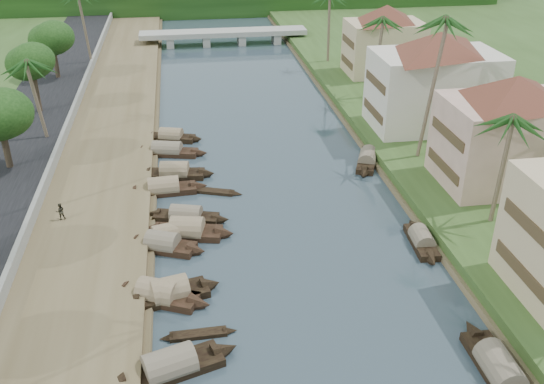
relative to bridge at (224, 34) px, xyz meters
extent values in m
plane|color=#31414A|center=(0.00, -72.00, -1.72)|extent=(220.00, 220.00, 0.00)
cube|color=brown|center=(-16.00, -52.00, -1.32)|extent=(10.00, 180.00, 0.80)
cube|color=#30491D|center=(19.00, -52.00, -1.12)|extent=(16.00, 180.00, 1.20)
cube|color=slate|center=(-20.20, -52.00, -0.37)|extent=(0.40, 180.00, 1.10)
cube|color=#A0A096|center=(0.00, 0.00, 0.28)|extent=(28.00, 4.00, 0.80)
cube|color=#A0A096|center=(-9.00, 0.00, -0.82)|extent=(1.20, 3.50, 1.80)
cube|color=#A0A096|center=(-3.00, 0.00, -0.82)|extent=(1.20, 3.50, 1.80)
cube|color=#A0A096|center=(3.00, 0.00, -0.82)|extent=(1.20, 3.50, 1.80)
cube|color=#A0A096|center=(9.00, 0.00, -0.82)|extent=(1.20, 3.50, 1.80)
cube|color=#4A3822|center=(12.95, -74.00, 1.48)|extent=(0.10, 6.40, 0.90)
cube|color=#4A3822|center=(12.95, -74.00, 4.68)|extent=(0.10, 6.40, 0.90)
cube|color=beige|center=(20.00, -58.00, 3.23)|extent=(11.00, 8.00, 7.50)
pyramid|color=brown|center=(20.00, -58.00, 8.08)|extent=(14.11, 14.11, 2.20)
cube|color=#4A3822|center=(14.45, -58.00, 1.35)|extent=(0.10, 6.40, 0.90)
cube|color=#4A3822|center=(14.45, -58.00, 4.35)|extent=(0.10, 6.40, 0.90)
cube|color=silver|center=(19.00, -44.00, 3.48)|extent=(13.00, 8.00, 8.00)
pyramid|color=brown|center=(19.00, -44.00, 8.58)|extent=(15.59, 15.59, 2.20)
cube|color=#4A3822|center=(12.45, -44.00, 1.48)|extent=(0.10, 6.40, 0.90)
cube|color=#4A3822|center=(12.45, -44.00, 4.68)|extent=(0.10, 6.40, 0.90)
cube|color=#CCB589|center=(20.00, -24.00, 2.98)|extent=(10.00, 7.00, 7.00)
pyramid|color=brown|center=(20.00, -24.00, 7.58)|extent=(12.62, 12.62, 2.20)
cube|color=#4A3822|center=(14.95, -24.00, 1.23)|extent=(0.10, 5.60, 0.90)
cube|color=#4A3822|center=(14.95, -24.00, 4.03)|extent=(0.10, 5.60, 0.90)
cube|color=black|center=(-9.41, -76.19, -1.52)|extent=(6.49, 3.78, 0.70)
cone|color=black|center=(-6.14, -75.14, -1.44)|extent=(2.24, 2.24, 1.97)
cylinder|color=#756B58|center=(-9.41, -76.19, -1.14)|extent=(5.13, 3.40, 2.05)
cube|color=black|center=(-10.17, -69.19, -1.52)|extent=(5.83, 4.03, 0.70)
cone|color=black|center=(-7.37, -70.48, -1.44)|extent=(2.17, 2.21, 1.87)
cone|color=black|center=(-12.97, -67.90, -1.44)|extent=(2.17, 2.21, 1.87)
cylinder|color=#967A5F|center=(-10.17, -69.19, -1.14)|extent=(4.67, 3.55, 1.96)
cube|color=black|center=(-9.35, -69.14, -1.52)|extent=(5.48, 3.13, 0.70)
cone|color=black|center=(-6.57, -68.47, -1.44)|extent=(1.90, 2.10, 1.95)
cone|color=black|center=(-12.14, -69.81, -1.44)|extent=(1.90, 2.10, 1.95)
cylinder|color=#967A5F|center=(-9.35, -69.14, -1.14)|extent=(4.31, 2.93, 2.07)
cube|color=black|center=(-9.90, -62.90, -1.52)|extent=(5.36, 3.63, 0.70)
cone|color=black|center=(-7.31, -63.99, -1.44)|extent=(1.99, 2.08, 1.79)
cone|color=black|center=(-12.49, -61.82, -1.44)|extent=(1.99, 2.08, 1.79)
cylinder|color=#756B58|center=(-9.90, -62.90, -1.14)|extent=(4.29, 3.23, 1.88)
cube|color=black|center=(-9.47, -61.52, -1.52)|extent=(5.23, 2.73, 0.70)
cone|color=black|center=(-6.78, -60.85, -1.44)|extent=(1.73, 1.72, 1.58)
cone|color=black|center=(-12.17, -62.19, -1.44)|extent=(1.73, 1.72, 1.58)
cylinder|color=#967A5F|center=(-9.47, -61.52, -1.14)|extent=(4.10, 2.50, 1.64)
cube|color=black|center=(-7.97, -61.15, -1.52)|extent=(5.81, 3.23, 0.70)
cone|color=black|center=(-5.00, -61.84, -1.44)|extent=(1.99, 2.16, 2.01)
cone|color=black|center=(-10.94, -60.46, -1.44)|extent=(1.99, 2.16, 2.01)
cylinder|color=#967A5F|center=(-7.97, -61.15, -1.14)|extent=(4.57, 3.02, 2.13)
cube|color=black|center=(-8.00, -58.73, -1.52)|extent=(5.57, 3.03, 0.70)
cone|color=black|center=(-5.15, -59.57, -1.44)|extent=(1.86, 1.80, 1.60)
cone|color=black|center=(-10.85, -57.90, -1.44)|extent=(1.86, 1.80, 1.60)
cylinder|color=#756B58|center=(-8.00, -58.73, -1.14)|extent=(4.38, 2.74, 1.65)
cube|color=black|center=(-9.86, -53.44, -1.52)|extent=(5.89, 2.21, 0.70)
cone|color=black|center=(-6.64, -53.27, -1.44)|extent=(1.76, 1.80, 1.90)
cone|color=black|center=(-13.08, -53.62, -1.44)|extent=(1.76, 1.80, 1.90)
cylinder|color=#967A5F|center=(-9.86, -53.44, -1.14)|extent=(4.53, 2.21, 1.98)
cube|color=black|center=(-8.85, -50.26, -1.52)|extent=(5.80, 2.71, 0.70)
cone|color=black|center=(-5.79, -50.71, -1.44)|extent=(1.85, 1.94, 1.90)
cone|color=black|center=(-11.92, -49.80, -1.44)|extent=(1.85, 1.94, 1.90)
cylinder|color=#967A5F|center=(-8.85, -50.26, -1.14)|extent=(4.51, 2.59, 1.99)
cube|color=black|center=(-9.55, -44.91, -1.52)|extent=(6.44, 3.18, 0.70)
cone|color=black|center=(-6.21, -45.75, -1.44)|extent=(2.08, 1.93, 1.75)
cone|color=black|center=(-12.89, -44.08, -1.44)|extent=(2.08, 1.93, 1.75)
cylinder|color=#756B58|center=(-9.55, -44.91, -1.14)|extent=(5.03, 2.89, 1.79)
cube|color=black|center=(-9.12, -41.13, -1.52)|extent=(5.32, 3.01, 0.70)
cone|color=black|center=(-6.43, -41.93, -1.44)|extent=(1.82, 1.83, 1.64)
cone|color=black|center=(-11.82, -40.33, -1.44)|extent=(1.82, 1.83, 1.64)
cylinder|color=#967A5F|center=(-9.12, -41.13, -1.14)|extent=(4.19, 2.74, 1.71)
cube|color=black|center=(9.23, -79.33, -1.52)|extent=(1.92, 6.58, 0.70)
cone|color=black|center=(9.27, -75.68, -1.44)|extent=(1.69, 1.87, 1.89)
cylinder|color=#756B58|center=(9.23, -79.33, -1.14)|extent=(1.98, 5.03, 1.94)
cube|color=black|center=(9.97, -65.35, -1.52)|extent=(1.87, 4.92, 0.70)
cone|color=black|center=(10.16, -62.67, -1.44)|extent=(1.47, 1.48, 1.53)
cone|color=black|center=(9.78, -68.02, -1.44)|extent=(1.47, 1.48, 1.53)
cylinder|color=#756B58|center=(9.97, -65.35, -1.14)|extent=(1.85, 3.79, 1.59)
cube|color=black|center=(10.22, -50.03, -1.52)|extent=(3.78, 6.07, 0.70)
cone|color=black|center=(11.45, -47.01, -1.44)|extent=(2.03, 2.11, 1.70)
cone|color=black|center=(8.98, -53.05, -1.44)|extent=(2.03, 2.11, 1.70)
cylinder|color=#756B58|center=(10.22, -50.03, -1.14)|extent=(3.32, 4.81, 1.75)
cube|color=black|center=(-7.65, -73.26, -1.62)|extent=(3.58, 0.87, 0.35)
cone|color=black|center=(-5.65, -73.22, -1.62)|extent=(0.91, 0.81, 0.79)
cone|color=black|center=(-9.66, -73.30, -1.62)|extent=(0.91, 0.81, 0.79)
cube|color=black|center=(-5.80, -53.96, -1.62)|extent=(4.57, 2.42, 0.35)
cone|color=black|center=(-3.40, -54.84, -1.62)|extent=(1.38, 1.24, 0.91)
cone|color=black|center=(-8.19, -53.08, -1.62)|extent=(1.38, 1.24, 0.91)
cylinder|color=#71614B|center=(16.00, -64.50, 3.87)|extent=(0.63, 0.36, 8.79)
sphere|color=#1F4C19|center=(16.00, -64.50, 8.08)|extent=(3.20, 3.20, 3.20)
cylinder|color=#71614B|center=(15.00, -51.66, 6.18)|extent=(1.68, 0.36, 13.37)
sphere|color=#1F4C19|center=(15.00, -51.66, 12.61)|extent=(3.20, 3.20, 3.20)
cylinder|color=#71614B|center=(16.00, -33.49, 4.27)|extent=(0.81, 0.36, 9.59)
sphere|color=#1F4C19|center=(16.00, -33.49, 8.87)|extent=(3.20, 3.20, 3.20)
cylinder|color=#71614B|center=(-22.00, -41.56, 3.73)|extent=(1.11, 0.36, 8.10)
sphere|color=#1F4C19|center=(-22.00, -41.56, 7.61)|extent=(3.20, 3.20, 3.20)
cylinder|color=#71614B|center=(14.00, -16.94, 4.26)|extent=(0.47, 0.36, 9.56)
cylinder|color=#71614B|center=(-20.50, -12.91, 4.58)|extent=(0.97, 0.36, 9.81)
cylinder|color=#453727|center=(-24.00, -48.59, 1.40)|extent=(0.60, 0.60, 3.53)
cylinder|color=#453727|center=(-24.00, -33.39, 1.63)|extent=(0.60, 0.60, 4.00)
ellipsoid|color=black|center=(-24.00, -33.39, 5.45)|extent=(4.72, 4.72, 3.88)
cylinder|color=#453727|center=(-24.00, -19.93, 1.43)|extent=(0.60, 0.60, 3.58)
ellipsoid|color=black|center=(-24.00, -19.93, 4.84)|extent=(5.19, 5.19, 4.26)
cylinder|color=#453727|center=(24.00, -42.96, 1.31)|extent=(0.60, 0.60, 3.75)
ellipsoid|color=black|center=(24.00, -42.96, 4.90)|extent=(4.25, 4.25, 3.49)
imported|color=#312E22|center=(-17.99, -58.38, -0.20)|extent=(0.82, 0.71, 1.44)
camera|label=1|loc=(-7.57, -102.96, 23.81)|focal=40.00mm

